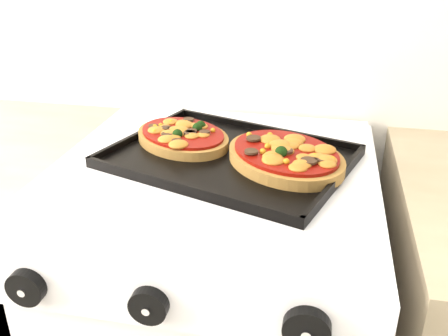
# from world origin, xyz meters

# --- Properties ---
(control_panel) EXTENTS (0.60, 0.02, 0.09)m
(control_panel) POSITION_xyz_m (-0.04, 1.39, 0.85)
(control_panel) COLOR white
(control_panel) RESTS_ON stove
(knob_left) EXTENTS (0.06, 0.02, 0.06)m
(knob_left) POSITION_xyz_m (-0.23, 1.37, 0.85)
(knob_left) COLOR black
(knob_left) RESTS_ON control_panel
(knob_center) EXTENTS (0.05, 0.02, 0.05)m
(knob_center) POSITION_xyz_m (-0.05, 1.37, 0.85)
(knob_center) COLOR black
(knob_center) RESTS_ON control_panel
(knob_right) EXTENTS (0.06, 0.02, 0.06)m
(knob_right) POSITION_xyz_m (0.16, 1.37, 0.85)
(knob_right) COLOR black
(knob_right) RESTS_ON control_panel
(baking_tray) EXTENTS (0.50, 0.43, 0.02)m
(baking_tray) POSITION_xyz_m (-0.01, 1.72, 0.92)
(baking_tray) COLOR black
(baking_tray) RESTS_ON stove
(pizza_left) EXTENTS (0.26, 0.25, 0.03)m
(pizza_left) POSITION_xyz_m (-0.12, 1.77, 0.94)
(pizza_left) COLOR olive
(pizza_left) RESTS_ON baking_tray
(pizza_right) EXTENTS (0.30, 0.30, 0.04)m
(pizza_right) POSITION_xyz_m (0.09, 1.71, 0.94)
(pizza_right) COLOR olive
(pizza_right) RESTS_ON baking_tray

